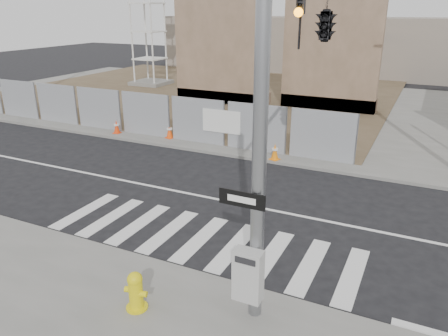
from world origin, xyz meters
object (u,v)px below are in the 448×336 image
at_px(traffic_cone_a, 35,111).
at_px(traffic_cone_b, 117,127).
at_px(traffic_cone_c, 170,131).
at_px(traffic_cone_d, 275,152).
at_px(signal_pole, 307,60).
at_px(fire_hydrant, 136,291).

relative_size(traffic_cone_a, traffic_cone_b, 0.97).
distance_m(traffic_cone_c, traffic_cone_d, 5.49).
bearing_deg(traffic_cone_b, traffic_cone_a, 172.75).
xyz_separation_m(signal_pole, traffic_cone_c, (-8.20, 7.05, -4.33)).
bearing_deg(traffic_cone_c, fire_hydrant, -60.77).
height_order(signal_pole, traffic_cone_a, signal_pole).
distance_m(traffic_cone_a, traffic_cone_b, 6.40).
xyz_separation_m(signal_pole, fire_hydrant, (-2.20, -3.67, -4.25)).
height_order(traffic_cone_a, traffic_cone_c, traffic_cone_c).
xyz_separation_m(fire_hydrant, traffic_cone_c, (-6.00, 10.72, -0.08)).
relative_size(signal_pole, traffic_cone_d, 10.48).
bearing_deg(signal_pole, fire_hydrant, -120.96).
relative_size(fire_hydrant, traffic_cone_d, 1.26).
distance_m(signal_pole, fire_hydrant, 6.03).
bearing_deg(signal_pole, traffic_cone_a, 156.68).
height_order(fire_hydrant, traffic_cone_a, fire_hydrant).
relative_size(fire_hydrant, traffic_cone_b, 1.30).
xyz_separation_m(traffic_cone_b, traffic_cone_d, (8.19, -0.38, 0.01)).
relative_size(fire_hydrant, traffic_cone_a, 1.34).
bearing_deg(traffic_cone_a, signal_pole, -23.32).
distance_m(signal_pole, traffic_cone_a, 19.34).
bearing_deg(fire_hydrant, traffic_cone_a, 128.80).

